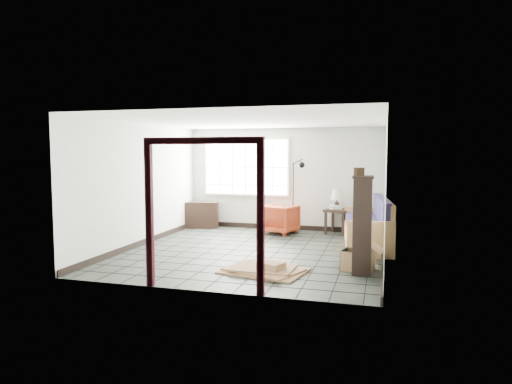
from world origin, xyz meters
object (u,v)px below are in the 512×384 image
(side_table, at_px, (338,213))
(armchair, at_px, (280,218))
(futon_sofa, at_px, (370,229))
(tall_shelf, at_px, (362,224))

(side_table, bearing_deg, armchair, -168.50)
(futon_sofa, height_order, armchair, futon_sofa)
(side_table, bearing_deg, tall_shelf, -78.34)
(futon_sofa, relative_size, tall_shelf, 1.50)
(armchair, bearing_deg, futon_sofa, 171.44)
(side_table, bearing_deg, futon_sofa, -57.90)
(tall_shelf, bearing_deg, futon_sofa, 86.78)
(futon_sofa, relative_size, side_table, 3.48)
(armchair, bearing_deg, tall_shelf, 138.96)
(futon_sofa, distance_m, armchair, 2.40)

